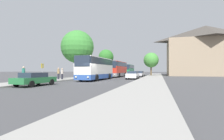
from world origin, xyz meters
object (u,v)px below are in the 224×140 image
Objects in this scene: bus_front at (96,68)px; tree_left_far at (78,47)px; pedestrian_waiting_far at (62,74)px; tree_left_near at (106,57)px; parked_car_right_far at (140,74)px; bus_middle at (117,69)px; pedestrian_waiting_near at (58,73)px; tree_right_near at (151,60)px; parked_car_left_curb at (35,79)px; bus_stop_sign at (42,70)px; parked_car_right_near at (133,75)px; bus_rear at (128,70)px; pedestrian_walking_back at (24,74)px.

tree_left_far is at bearing 141.48° from bus_front.
tree_left_near is (-1.12, 27.04, 4.61)m from pedestrian_waiting_far.
bus_front is 16.85m from parked_car_right_far.
bus_middle is 5.86× the size of pedestrian_waiting_near.
pedestrian_waiting_near is 28.57m from tree_right_near.
parked_car_left_curb is 5.72m from bus_stop_sign.
parked_car_left_curb is 10.03m from pedestrian_waiting_far.
tree_right_near is (2.31, 19.15, 3.65)m from parked_car_right_near.
parked_car_right_far is 0.59× the size of tree_left_near.
tree_left_far is (-10.68, -11.50, 5.35)m from parked_car_right_far.
parked_car_left_curb is 1.16× the size of parked_car_right_near.
bus_stop_sign is (-5.21, -20.28, -0.28)m from bus_middle.
tree_right_near reaches higher than pedestrian_waiting_far.
pedestrian_waiting_near reaches higher than parked_car_left_curb.
bus_front is 5.76× the size of pedestrian_waiting_near.
pedestrian_waiting_near is 27.30m from tree_left_near.
bus_rear is 9.08m from tree_right_near.
pedestrian_walking_back is at bearing 148.43° from parked_car_left_curb.
tree_right_near is at bearing 77.30° from parked_car_left_curb.
pedestrian_waiting_far is at bearing 63.07° from parked_car_right_far.
tree_left_far is at bearing 77.66° from pedestrian_waiting_far.
bus_rear is 35.04m from bus_stop_sign.
pedestrian_walking_back reaches higher than parked_car_left_curb.
parked_car_right_near is 2.16× the size of pedestrian_walking_back.
bus_middle is 4.58× the size of bus_stop_sign.
parked_car_right_far is 16.59m from tree_left_far.
bus_front is 1.02× the size of bus_rear.
tree_right_near is at bearing -96.30° from parked_car_right_near.
pedestrian_walking_back reaches higher than pedestrian_waiting_far.
bus_middle is 2.66× the size of parked_car_right_near.
bus_front is 11.70m from parked_car_left_curb.
tree_left_near is at bearing 75.78° from pedestrian_waiting_far.
pedestrian_waiting_far is 0.19× the size of tree_left_far.
bus_rear is 5.56× the size of pedestrian_walking_back.
parked_car_right_far is at bearing -107.58° from tree_right_near.
pedestrian_waiting_near is at bearing -92.71° from tree_left_far.
parked_car_right_near reaches higher than parked_car_right_far.
tree_left_near reaches higher than bus_front.
parked_car_right_near is 0.88× the size of parked_car_right_far.
pedestrian_walking_back reaches higher than parked_car_right_far.
bus_middle is at bearing 6.26° from pedestrian_walking_back.
pedestrian_walking_back is (-5.93, -8.92, -0.78)m from bus_front.
bus_rear is 4.43× the size of bus_stop_sign.
bus_front is 2.26× the size of parked_car_left_curb.
pedestrian_walking_back is at bearing -113.50° from pedestrian_waiting_far.
parked_car_left_curb is 36.37m from tree_right_near.
bus_rear is at bearing -64.83° from parked_car_right_far.
bus_front is at bearing 51.80° from bus_stop_sign.
bus_rear reaches higher than parked_car_left_curb.
pedestrian_walking_back is 35.17m from tree_right_near.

